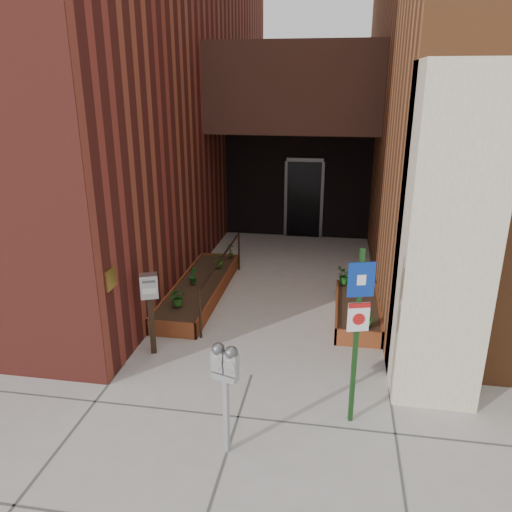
% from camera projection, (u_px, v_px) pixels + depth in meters
% --- Properties ---
extents(ground, '(80.00, 80.00, 0.00)m').
position_uv_depth(ground, '(251.00, 375.00, 7.45)').
color(ground, '#9E9991').
rests_on(ground, ground).
extents(architecture, '(20.00, 14.60, 10.00)m').
position_uv_depth(architecture, '(292.00, 45.00, 12.24)').
color(architecture, maroon).
rests_on(architecture, ground).
extents(planter_left, '(0.90, 3.60, 0.30)m').
position_uv_depth(planter_left, '(200.00, 290.00, 10.16)').
color(planter_left, brown).
rests_on(planter_left, ground).
extents(planter_right, '(0.80, 2.20, 0.30)m').
position_uv_depth(planter_right, '(357.00, 312.00, 9.20)').
color(planter_right, brown).
rests_on(planter_right, ground).
extents(handrail, '(0.04, 3.34, 0.90)m').
position_uv_depth(handrail, '(222.00, 264.00, 9.83)').
color(handrail, black).
rests_on(handrail, ground).
extents(parking_meter, '(0.33, 0.20, 1.42)m').
position_uv_depth(parking_meter, '(225.00, 370.00, 5.56)').
color(parking_meter, '#A9A9AC').
rests_on(parking_meter, ground).
extents(sign_post, '(0.31, 0.12, 2.35)m').
position_uv_depth(sign_post, '(358.00, 320.00, 5.97)').
color(sign_post, '#173C16').
rests_on(sign_post, ground).
extents(payment_dropbox, '(0.32, 0.29, 1.35)m').
position_uv_depth(payment_dropbox, '(150.00, 297.00, 7.75)').
color(payment_dropbox, black).
rests_on(payment_dropbox, ground).
extents(shrub_left_a, '(0.43, 0.43, 0.34)m').
position_uv_depth(shrub_left_a, '(178.00, 297.00, 9.01)').
color(shrub_left_a, '#225B1A').
rests_on(shrub_left_a, planter_left).
extents(shrub_left_b, '(0.22, 0.22, 0.32)m').
position_uv_depth(shrub_left_b, '(193.00, 276.00, 10.02)').
color(shrub_left_b, '#18561A').
rests_on(shrub_left_b, planter_left).
extents(shrub_left_c, '(0.23, 0.23, 0.34)m').
position_uv_depth(shrub_left_c, '(219.00, 260.00, 10.89)').
color(shrub_left_c, '#255017').
rests_on(shrub_left_c, planter_left).
extents(shrub_left_d, '(0.25, 0.25, 0.34)m').
position_uv_depth(shrub_left_d, '(230.00, 250.00, 11.49)').
color(shrub_left_d, '#265618').
rests_on(shrub_left_d, planter_left).
extents(shrub_right_a, '(0.20, 0.20, 0.33)m').
position_uv_depth(shrub_right_a, '(368.00, 317.00, 8.23)').
color(shrub_right_a, '#1F611B').
rests_on(shrub_right_a, planter_right).
extents(shrub_right_b, '(0.22, 0.22, 0.31)m').
position_uv_depth(shrub_right_b, '(350.00, 282.00, 9.72)').
color(shrub_right_b, '#275B1A').
rests_on(shrub_right_b, planter_right).
extents(shrub_right_c, '(0.40, 0.40, 0.35)m').
position_uv_depth(shrub_right_c, '(345.00, 276.00, 9.96)').
color(shrub_right_c, '#195A1A').
rests_on(shrub_right_c, planter_right).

